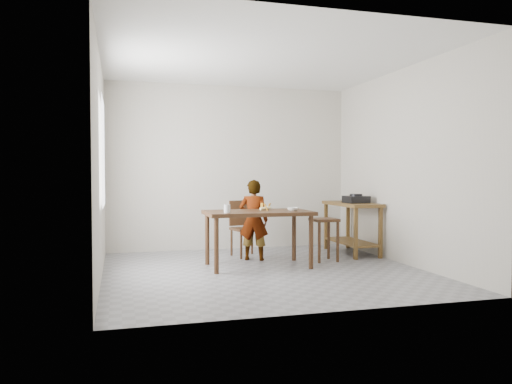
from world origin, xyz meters
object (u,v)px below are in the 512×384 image
object	(u,v)px
prep_counter	(352,228)
dining_chair	(247,229)
child	(254,220)
dining_table	(258,239)
stool	(324,240)

from	to	relation	value
prep_counter	dining_chair	world-z (taller)	dining_chair
prep_counter	child	world-z (taller)	child
prep_counter	dining_table	bearing A→B (deg)	-157.85
child	dining_chair	world-z (taller)	child
stool	dining_table	bearing A→B (deg)	-170.39
prep_counter	dining_chair	distance (m)	1.67
child	stool	xyz separation A→B (m)	(0.95, -0.35, -0.28)
dining_chair	stool	size ratio (longest dim) A/B	1.37
prep_counter	child	bearing A→B (deg)	-173.74
dining_table	child	distance (m)	0.57
prep_counter	child	distance (m)	1.66
dining_table	stool	distance (m)	1.05
child	dining_table	bearing A→B (deg)	105.67
child	stool	size ratio (longest dim) A/B	1.90
dining_table	child	bearing A→B (deg)	81.22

